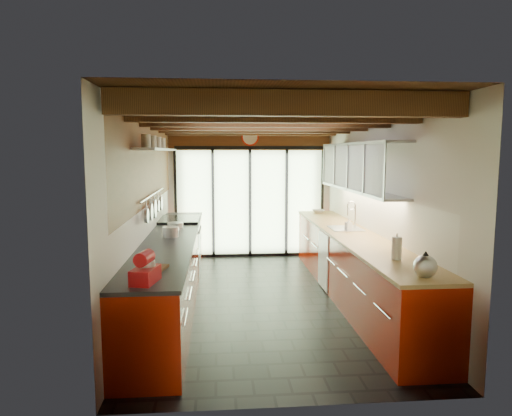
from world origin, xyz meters
name	(u,v)px	position (x,y,z in m)	size (l,w,h in m)	color
ground	(263,299)	(0.00, 0.00, 0.00)	(5.50, 5.50, 0.00)	black
room_shell	(264,182)	(0.00, 0.00, 1.65)	(5.50, 5.50, 5.50)	silver
ceiling_beams	(261,124)	(0.00, 0.38, 2.46)	(3.14, 5.06, 4.90)	#593316
glass_door	(250,173)	(0.00, 2.69, 1.66)	(2.95, 0.10, 2.90)	#C6EAAD
left_counter	(172,269)	(-1.28, 0.00, 0.46)	(0.68, 5.00, 0.92)	#9C1905
range_stove	(180,247)	(-1.28, 1.45, 0.47)	(0.66, 0.90, 0.97)	silver
right_counter	(352,265)	(1.27, 0.00, 0.46)	(0.68, 5.00, 0.92)	#9C1905
sink_assembly	(346,226)	(1.29, 0.40, 0.96)	(0.45, 0.52, 0.43)	silver
upper_cabinets_right	(359,167)	(1.43, 0.30, 1.85)	(0.34, 3.00, 3.00)	silver
left_wall_fixtures	(156,168)	(-1.47, 0.18, 1.85)	(0.28, 2.60, 0.96)	silver
stand_mixer	(145,270)	(-1.27, -2.22, 1.03)	(0.25, 0.35, 0.29)	red
pot_large	(171,232)	(-1.27, -0.05, 0.99)	(0.22, 0.22, 0.14)	silver
pot_small	(175,226)	(-1.27, 0.65, 0.97)	(0.24, 0.24, 0.09)	silver
cutting_board	(152,269)	(-1.27, -1.80, 0.93)	(0.23, 0.32, 0.03)	brown
kettle	(425,265)	(1.27, -2.25, 1.03)	(0.22, 0.27, 0.25)	silver
paper_towel	(397,249)	(1.27, -1.57, 1.04)	(0.12, 0.12, 0.29)	white
soap_bottle	(349,224)	(1.27, 0.23, 1.01)	(0.09, 0.09, 0.19)	silver
bowl	(318,211)	(1.27, 2.25, 0.95)	(0.23, 0.23, 0.06)	silver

